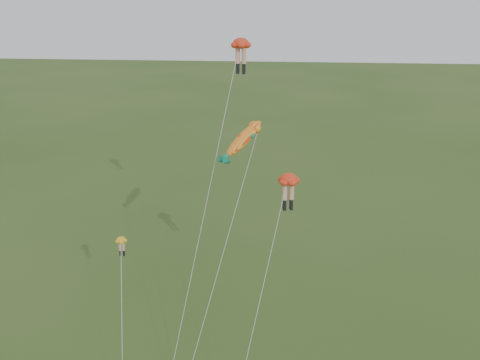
{
  "coord_description": "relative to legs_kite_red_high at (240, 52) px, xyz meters",
  "views": [
    {
      "loc": [
        4.53,
        -26.68,
        24.08
      ],
      "look_at": [
        1.73,
        6.0,
        11.96
      ],
      "focal_mm": 40.0,
      "sensor_mm": 36.0,
      "label": 1
    }
  ],
  "objects": [
    {
      "name": "legs_kite_red_high",
      "position": [
        0.0,
        0.0,
        0.0
      ],
      "size": [
        4.71,
        10.37,
        20.66
      ],
      "rotation": [
        0.0,
        0.0,
        -0.17
      ],
      "color": "red",
      "rests_on": "ground"
    },
    {
      "name": "legs_kite_red_mid",
      "position": [
        3.45,
        -5.46,
        -7.39
      ],
      "size": [
        3.86,
        8.2,
        13.11
      ],
      "rotation": [
        0.0,
        0.0,
        0.23
      ],
      "color": "red",
      "rests_on": "ground"
    },
    {
      "name": "fish_kite",
      "position": [
        0.53,
        -3.14,
        -5.23
      ],
      "size": [
        4.79,
        9.43,
        15.91
      ],
      "rotation": [
        0.56,
        0.0,
        -0.78
      ],
      "color": "#FFA720",
      "rests_on": "ground"
    },
    {
      "name": "legs_kite_yellow",
      "position": [
        -7.36,
        -5.73,
        -12.47
      ],
      "size": [
        2.74,
        9.51,
        8.18
      ],
      "rotation": [
        0.0,
        0.0,
        0.04
      ],
      "color": "gold",
      "rests_on": "ground"
    }
  ]
}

